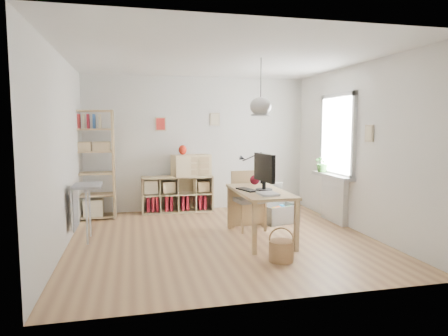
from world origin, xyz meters
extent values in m
plane|color=tan|center=(0.00, 0.00, 0.00)|extent=(4.50, 4.50, 0.00)
plane|color=white|center=(0.00, 2.25, 1.35)|extent=(4.50, 0.00, 4.50)
plane|color=white|center=(0.00, -2.25, 1.35)|extent=(4.50, 0.00, 4.50)
plane|color=white|center=(-2.25, 0.00, 1.35)|extent=(0.00, 4.50, 4.50)
plane|color=white|center=(2.25, 0.00, 1.35)|extent=(0.00, 4.50, 4.50)
plane|color=white|center=(0.00, 0.00, 2.70)|extent=(4.50, 4.50, 0.00)
cylinder|color=black|center=(0.55, -0.15, 2.36)|extent=(0.01, 0.01, 0.68)
ellipsoid|color=silver|center=(0.55, -0.15, 2.00)|extent=(0.32, 0.32, 0.27)
cube|color=white|center=(2.23, 0.60, 1.55)|extent=(0.03, 1.00, 1.30)
cube|color=silver|center=(2.21, 0.06, 1.55)|extent=(0.06, 0.08, 1.46)
cube|color=silver|center=(2.21, 1.14, 1.55)|extent=(0.06, 0.08, 1.46)
cube|color=silver|center=(2.21, 0.60, 2.24)|extent=(0.06, 1.16, 0.08)
cube|color=silver|center=(2.21, 0.60, 0.86)|extent=(0.06, 1.16, 0.08)
cube|color=silver|center=(2.19, 0.60, 0.40)|extent=(0.10, 0.80, 0.80)
cube|color=silver|center=(2.14, 0.60, 0.83)|extent=(0.22, 1.20, 0.06)
cube|color=tan|center=(0.55, -0.15, 0.73)|extent=(0.70, 1.50, 0.04)
cube|color=tan|center=(0.25, -0.85, 0.35)|extent=(0.06, 0.06, 0.71)
cube|color=tan|center=(0.25, 0.55, 0.35)|extent=(0.06, 0.06, 0.71)
cube|color=tan|center=(0.85, -0.85, 0.35)|extent=(0.06, 0.06, 0.71)
cube|color=tan|center=(0.85, 0.55, 0.35)|extent=(0.06, 0.06, 0.71)
cube|color=#CDB187|center=(-0.45, 2.04, 0.01)|extent=(1.40, 0.38, 0.03)
cube|color=#CDB187|center=(-0.45, 2.04, 0.70)|extent=(1.40, 0.38, 0.03)
cube|color=#CDB187|center=(-1.14, 2.04, 0.36)|extent=(0.03, 0.38, 0.72)
cube|color=#CDB187|center=(0.23, 2.04, 0.36)|extent=(0.03, 0.38, 0.72)
cube|color=#CDB187|center=(-0.45, 2.22, 0.36)|extent=(1.40, 0.02, 0.72)
cube|color=maroon|center=(-1.03, 2.06, 0.19)|extent=(0.06, 0.26, 0.30)
cube|color=maroon|center=(-0.94, 2.06, 0.19)|extent=(0.05, 0.26, 0.30)
cube|color=maroon|center=(-0.86, 2.06, 0.19)|extent=(0.05, 0.26, 0.30)
cube|color=maroon|center=(-0.67, 2.06, 0.19)|extent=(0.05, 0.26, 0.30)
cube|color=maroon|center=(-0.58, 2.06, 0.19)|extent=(0.05, 0.26, 0.30)
cube|color=maroon|center=(-0.35, 2.06, 0.19)|extent=(0.06, 0.26, 0.30)
cube|color=maroon|center=(-0.26, 2.06, 0.19)|extent=(0.06, 0.26, 0.30)
cube|color=maroon|center=(0.00, 2.06, 0.19)|extent=(0.06, 0.26, 0.30)
cube|color=maroon|center=(0.09, 2.06, 0.19)|extent=(0.05, 0.26, 0.30)
cube|color=tan|center=(-2.41, 1.80, 1.00)|extent=(0.04, 0.38, 2.00)
cube|color=tan|center=(-1.65, 1.80, 1.00)|extent=(0.04, 0.38, 2.00)
cube|color=tan|center=(-2.03, 1.80, 0.05)|extent=(0.76, 0.38, 0.03)
cube|color=tan|center=(-2.03, 1.80, 0.45)|extent=(0.76, 0.38, 0.03)
cube|color=tan|center=(-2.03, 1.80, 0.85)|extent=(0.76, 0.38, 0.03)
cube|color=tan|center=(-2.03, 1.80, 1.25)|extent=(0.76, 0.38, 0.03)
cube|color=tan|center=(-2.03, 1.80, 1.65)|extent=(0.76, 0.38, 0.03)
cube|color=tan|center=(-2.03, 1.80, 1.98)|extent=(0.76, 0.38, 0.03)
cube|color=#275290|center=(-2.31, 1.80, 1.79)|extent=(0.04, 0.18, 0.26)
cube|color=maroon|center=(-2.23, 1.80, 1.79)|extent=(0.04, 0.18, 0.26)
cube|color=beige|center=(-2.15, 1.80, 1.79)|extent=(0.04, 0.18, 0.26)
cube|color=maroon|center=(-2.07, 1.80, 1.79)|extent=(0.04, 0.18, 0.26)
cube|color=#275290|center=(-1.97, 1.80, 1.79)|extent=(0.04, 0.18, 0.26)
cube|color=beige|center=(-1.87, 1.80, 1.79)|extent=(0.04, 0.18, 0.26)
cube|color=gray|center=(-1.97, 0.35, 0.83)|extent=(0.40, 0.55, 0.04)
cylinder|color=silver|center=(-1.97, 0.13, 0.41)|extent=(0.03, 0.03, 0.82)
cylinder|color=silver|center=(-1.97, 0.57, 0.41)|extent=(0.03, 0.03, 0.82)
cube|color=gray|center=(-2.15, 0.35, 0.50)|extent=(0.02, 0.50, 0.62)
cube|color=gray|center=(0.55, 0.43, 0.50)|extent=(0.52, 0.52, 0.07)
cube|color=tan|center=(0.38, 0.20, 0.23)|extent=(0.04, 0.04, 0.47)
cube|color=tan|center=(0.33, 0.60, 0.23)|extent=(0.04, 0.04, 0.47)
cube|color=tan|center=(0.78, 0.25, 0.23)|extent=(0.04, 0.04, 0.47)
cube|color=tan|center=(0.73, 0.65, 0.23)|extent=(0.04, 0.04, 0.47)
cube|color=tan|center=(0.53, 0.64, 0.75)|extent=(0.47, 0.09, 0.42)
cylinder|color=#9B6F46|center=(0.51, -1.17, 0.13)|extent=(0.32, 0.32, 0.26)
torus|color=#9B6F46|center=(0.51, -1.17, 0.28)|extent=(0.30, 0.15, 0.32)
cube|color=silver|center=(1.20, 0.76, 0.01)|extent=(0.73, 0.60, 0.02)
cube|color=silver|center=(0.91, 0.68, 0.16)|extent=(0.15, 0.42, 0.32)
cube|color=silver|center=(1.49, 0.85, 0.16)|extent=(0.15, 0.42, 0.32)
cube|color=silver|center=(1.26, 0.57, 0.16)|extent=(0.61, 0.20, 0.32)
cube|color=silver|center=(1.14, 0.96, 0.16)|extent=(0.61, 0.20, 0.32)
cube|color=silver|center=(1.09, 1.14, 0.47)|extent=(0.66, 0.38, 0.40)
sphere|color=yellow|center=(1.08, 0.66, 0.24)|extent=(0.14, 0.14, 0.14)
sphere|color=#1B7BC2|center=(1.29, 0.85, 0.24)|extent=(0.14, 0.14, 0.14)
sphere|color=#E64D1C|center=(1.19, 0.74, 0.24)|extent=(0.14, 0.14, 0.14)
sphere|color=#34822F|center=(1.39, 0.73, 0.24)|extent=(0.14, 0.14, 0.14)
cylinder|color=black|center=(0.60, -0.18, 0.76)|extent=(0.25, 0.25, 0.02)
cylinder|color=black|center=(0.60, -0.18, 0.83)|extent=(0.06, 0.06, 0.11)
cube|color=black|center=(0.60, -0.18, 1.09)|extent=(0.13, 0.63, 0.41)
cube|color=black|center=(0.36, -0.12, 0.76)|extent=(0.26, 0.44, 0.02)
cylinder|color=black|center=(0.81, 0.52, 0.77)|extent=(0.07, 0.07, 0.04)
cylinder|color=black|center=(0.81, 0.52, 0.99)|extent=(0.02, 0.02, 0.44)
cone|color=black|center=(0.44, 0.42, 1.19)|extent=(0.11, 0.08, 0.10)
sphere|color=#4A091A|center=(0.64, 0.41, 0.83)|extent=(0.16, 0.16, 0.16)
cube|color=silver|center=(0.53, -0.57, 0.77)|extent=(0.26, 0.32, 0.03)
cube|color=#CDB187|center=(-0.17, 2.04, 0.93)|extent=(0.80, 0.50, 0.43)
ellipsoid|color=#A91C0E|center=(-0.34, 2.04, 1.24)|extent=(0.16, 0.16, 0.19)
imported|color=#356F29|center=(2.12, 0.94, 1.03)|extent=(0.32, 0.28, 0.35)
camera|label=1|loc=(-1.30, -5.81, 1.71)|focal=32.00mm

